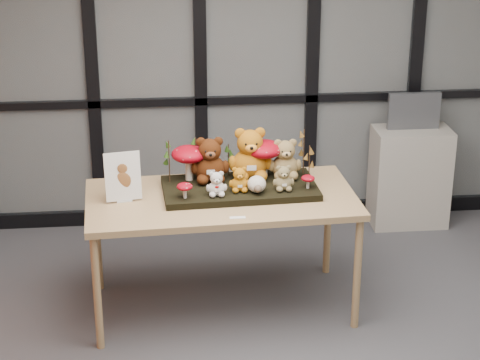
{
  "coord_description": "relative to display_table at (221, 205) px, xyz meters",
  "views": [
    {
      "loc": [
        -0.79,
        -4.25,
        3.06
      ],
      "look_at": [
        -0.28,
        0.96,
        0.96
      ],
      "focal_mm": 65.0,
      "sensor_mm": 36.0,
      "label": 1
    }
  ],
  "objects": [
    {
      "name": "bear_white_bow",
      "position": [
        -0.04,
        -0.08,
        0.2
      ],
      "size": [
        0.14,
        0.13,
        0.18
      ],
      "primitive_type": null,
      "rotation": [
        0.0,
        0.0,
        0.05
      ],
      "color": "silver",
      "rests_on": "diorama_tray"
    },
    {
      "name": "glass_partition",
      "position": [
        0.4,
        1.47,
        0.65
      ],
      "size": [
        4.9,
        0.06,
        2.78
      ],
      "color": "#2D383F",
      "rests_on": "floor"
    },
    {
      "name": "mushroom_back_left",
      "position": [
        -0.2,
        0.21,
        0.24
      ],
      "size": [
        0.24,
        0.24,
        0.26
      ],
      "primitive_type": null,
      "color": "maroon",
      "rests_on": "diorama_tray"
    },
    {
      "name": "sprig_green_centre",
      "position": [
        0.07,
        0.27,
        0.22
      ],
      "size": [
        0.05,
        0.05,
        0.22
      ],
      "primitive_type": null,
      "color": "#13370C",
      "rests_on": "diorama_tray"
    },
    {
      "name": "mushroom_front_left",
      "position": [
        -0.24,
        -0.11,
        0.16
      ],
      "size": [
        0.1,
        0.1,
        0.11
      ],
      "primitive_type": null,
      "color": "maroon",
      "rests_on": "diorama_tray"
    },
    {
      "name": "bear_pooh_yellow",
      "position": [
        0.21,
        0.21,
        0.3
      ],
      "size": [
        0.31,
        0.28,
        0.39
      ],
      "primitive_type": null,
      "rotation": [
        0.0,
        0.0,
        0.05
      ],
      "color": "#B26712",
      "rests_on": "diorama_tray"
    },
    {
      "name": "room_shell",
      "position": [
        0.4,
        -1.0,
        0.91
      ],
      "size": [
        5.0,
        5.0,
        5.0
      ],
      "color": "#BBB8B1",
      "rests_on": "floor"
    },
    {
      "name": "sprig_dry_far_right",
      "position": [
        0.58,
        0.21,
        0.28
      ],
      "size": [
        0.05,
        0.05,
        0.33
      ],
      "primitive_type": null,
      "color": "brown",
      "rests_on": "diorama_tray"
    },
    {
      "name": "cabinet",
      "position": [
        1.65,
        1.24,
        -0.35
      ],
      "size": [
        0.62,
        0.36,
        0.83
      ],
      "primitive_type": "cube",
      "color": "#AFA99C",
      "rests_on": "floor"
    },
    {
      "name": "plush_cream_hedgehog",
      "position": [
        0.23,
        -0.05,
        0.17
      ],
      "size": [
        0.1,
        0.09,
        0.12
      ],
      "primitive_type": null,
      "rotation": [
        0.0,
        0.0,
        0.05
      ],
      "color": "beige",
      "rests_on": "diorama_tray"
    },
    {
      "name": "diorama_tray",
      "position": [
        0.13,
        0.07,
        0.09
      ],
      "size": [
        1.04,
        0.56,
        0.04
      ],
      "primitive_type": "cube",
      "rotation": [
        0.0,
        0.0,
        0.05
      ],
      "color": "black",
      "rests_on": "display_table"
    },
    {
      "name": "sign_holder",
      "position": [
        -0.64,
        -0.01,
        0.22
      ],
      "size": [
        0.24,
        0.09,
        0.33
      ],
      "rotation": [
        0.0,
        0.0,
        0.18
      ],
      "color": "silver",
      "rests_on": "display_table"
    },
    {
      "name": "bear_small_yellow",
      "position": [
        0.12,
        -0.02,
        0.2
      ],
      "size": [
        0.15,
        0.13,
        0.18
      ],
      "primitive_type": null,
      "rotation": [
        0.0,
        0.0,
        0.05
      ],
      "color": "#B96E11",
      "rests_on": "diorama_tray"
    },
    {
      "name": "display_table",
      "position": [
        0.0,
        0.0,
        0.0
      ],
      "size": [
        1.82,
        0.98,
        0.83
      ],
      "rotation": [
        0.0,
        0.0,
        0.05
      ],
      "color": "tan",
      "rests_on": "floor"
    },
    {
      "name": "bear_tan_back",
      "position": [
        0.45,
        0.2,
        0.26
      ],
      "size": [
        0.24,
        0.22,
        0.3
      ],
      "primitive_type": null,
      "rotation": [
        0.0,
        0.0,
        0.05
      ],
      "color": "olive",
      "rests_on": "diorama_tray"
    },
    {
      "name": "sprig_dry_mid_right",
      "position": [
        0.59,
        0.08,
        0.24
      ],
      "size": [
        0.05,
        0.05,
        0.26
      ],
      "primitive_type": null,
      "color": "brown",
      "rests_on": "diorama_tray"
    },
    {
      "name": "mushroom_front_right",
      "position": [
        0.57,
        -0.02,
        0.16
      ],
      "size": [
        0.09,
        0.09,
        0.1
      ],
      "primitive_type": null,
      "color": "maroon",
      "rests_on": "diorama_tray"
    },
    {
      "name": "label_card",
      "position": [
        0.07,
        -0.35,
        0.07
      ],
      "size": [
        0.1,
        0.03,
        0.0
      ],
      "primitive_type": "cube",
      "color": "white",
      "rests_on": "display_table"
    },
    {
      "name": "sprig_green_far_left",
      "position": [
        -0.33,
        0.18,
        0.26
      ],
      "size": [
        0.05,
        0.05,
        0.29
      ],
      "primitive_type": null,
      "color": "#13370C",
      "rests_on": "diorama_tray"
    },
    {
      "name": "mushroom_back_right",
      "position": [
        0.31,
        0.22,
        0.25
      ],
      "size": [
        0.25,
        0.25,
        0.28
      ],
      "primitive_type": null,
      "color": "maroon",
      "rests_on": "diorama_tray"
    },
    {
      "name": "bear_beige_small",
      "position": [
        0.41,
        -0.03,
        0.2
      ],
      "size": [
        0.15,
        0.14,
        0.19
      ],
      "primitive_type": null,
      "rotation": [
        0.0,
        0.0,
        0.05
      ],
      "color": "olive",
      "rests_on": "diorama_tray"
    },
    {
      "name": "sprig_green_mid_left",
      "position": [
        -0.15,
        0.25,
        0.25
      ],
      "size": [
        0.05,
        0.05,
        0.28
      ],
      "primitive_type": null,
      "color": "#13370C",
      "rests_on": "diorama_tray"
    },
    {
      "name": "monitor",
      "position": [
        1.65,
        1.26,
        0.21
      ],
      "size": [
        0.42,
        0.04,
        0.3
      ],
      "color": "#4D4F54",
      "rests_on": "cabinet"
    },
    {
      "name": "bear_brown_medium",
      "position": [
        -0.06,
        0.18,
        0.28
      ],
      "size": [
        0.27,
        0.25,
        0.34
      ],
      "primitive_type": null,
      "rotation": [
        0.0,
        0.0,
        0.05
      ],
      "color": "#401C09",
      "rests_on": "diorama_tray"
    }
  ]
}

